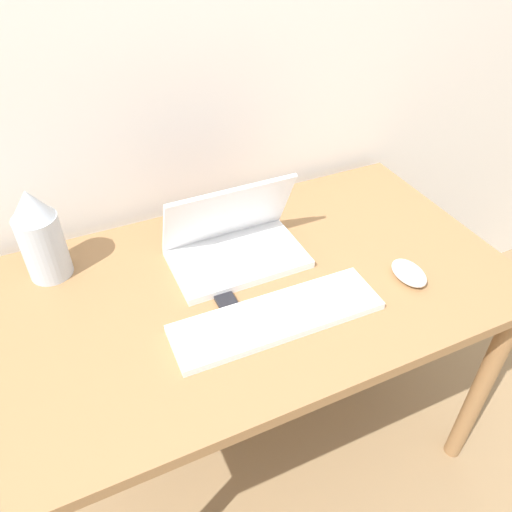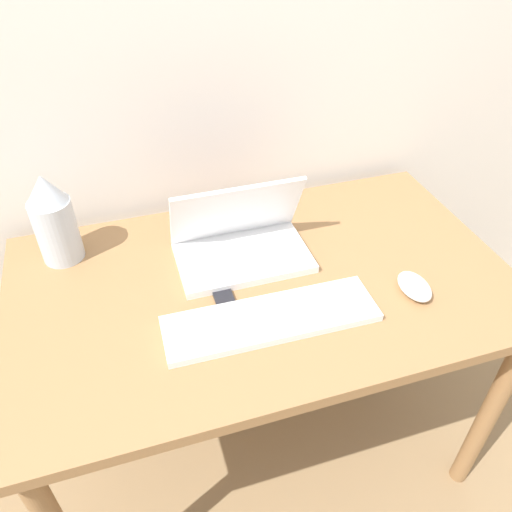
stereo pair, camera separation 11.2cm
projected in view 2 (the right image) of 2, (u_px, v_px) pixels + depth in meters
desk at (263, 305)px, 1.27m from camera, size 1.21×0.72×0.71m
laptop at (240, 241)px, 1.25m from camera, size 0.33×0.21×0.21m
keyboard at (271, 318)px, 1.09m from camera, size 0.48×0.14×0.02m
mouse at (414, 286)px, 1.16m from camera, size 0.07×0.10×0.03m
vase at (53, 219)px, 1.20m from camera, size 0.10×0.10×0.24m
mp3_player at (225, 300)px, 1.15m from camera, size 0.04×0.07×0.01m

